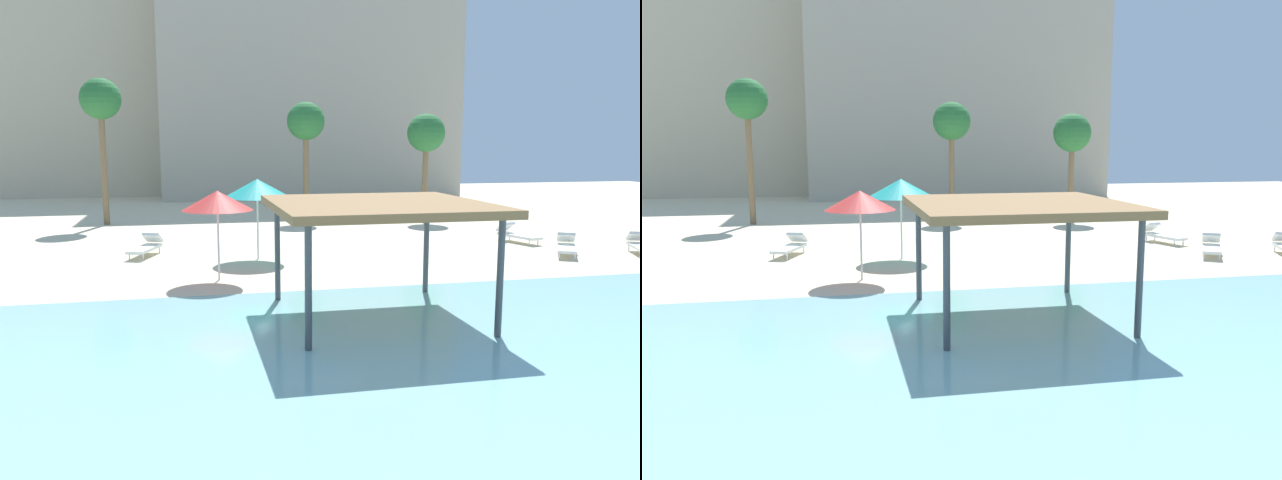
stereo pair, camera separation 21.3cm
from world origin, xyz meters
TOP-DOWN VIEW (x-y plane):
  - ground_plane at (0.00, 0.00)m, footprint 80.00×80.00m
  - lagoon_water at (0.00, -5.25)m, footprint 44.00×13.50m
  - shade_pavilion at (0.85, -1.25)m, footprint 4.61×4.61m
  - beach_umbrella_red_0 at (-2.40, 3.48)m, footprint 2.02×2.02m
  - beach_umbrella_teal_3 at (-0.91, 6.52)m, footprint 2.27×2.27m
  - lounge_chair_2 at (9.45, 7.83)m, footprint 1.14×1.99m
  - lounge_chair_3 at (9.71, 4.87)m, footprint 1.50×1.93m
  - lounge_chair_4 at (-4.65, 7.90)m, footprint 1.20×1.99m
  - palm_tree_0 at (8.63, 15.47)m, footprint 1.90×1.90m
  - palm_tree_1 at (-6.95, 16.76)m, footprint 1.90×1.90m
  - palm_tree_3 at (2.78, 16.89)m, footprint 1.90×1.90m
  - hotel_block_0 at (-9.06, 37.94)m, footprint 16.35×11.79m
  - hotel_block_1 at (5.68, 32.55)m, footprint 20.78×10.49m

SIDE VIEW (x-z plane):
  - ground_plane at x=0.00m, z-range 0.00..0.00m
  - lagoon_water at x=0.00m, z-range 0.00..0.04m
  - lounge_chair_2 at x=9.45m, z-range -0.04..0.70m
  - lounge_chair_3 at x=9.71m, z-range -0.04..0.70m
  - lounge_chair_4 at x=-4.65m, z-range -0.04..0.70m
  - beach_umbrella_red_0 at x=-2.40m, z-range 1.00..3.58m
  - beach_umbrella_teal_3 at x=-0.91m, z-range 1.04..3.74m
  - shade_pavilion at x=0.85m, z-range 1.16..3.80m
  - palm_tree_0 at x=8.63m, z-range 1.60..6.91m
  - palm_tree_3 at x=2.78m, z-range 1.86..7.75m
  - palm_tree_1 at x=-6.95m, z-range 2.28..9.12m
  - hotel_block_0 at x=-9.06m, z-range 0.00..16.10m
  - hotel_block_1 at x=5.68m, z-range 0.00..16.42m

